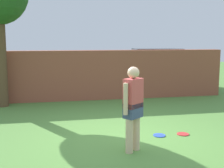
{
  "coord_description": "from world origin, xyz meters",
  "views": [
    {
      "loc": [
        -1.52,
        -6.09,
        2.12
      ],
      "look_at": [
        -0.02,
        1.32,
        1.0
      ],
      "focal_mm": 48.59,
      "sensor_mm": 36.0,
      "label": 1
    }
  ],
  "objects_px": {
    "person": "(133,105)",
    "frisbee_blue": "(159,135)",
    "frisbee_red": "(183,134)",
    "car": "(156,68)"
  },
  "relations": [
    {
      "from": "frisbee_blue",
      "to": "frisbee_red",
      "type": "xyz_separation_m",
      "value": [
        0.56,
        -0.02,
        0.0
      ]
    },
    {
      "from": "person",
      "to": "car",
      "type": "xyz_separation_m",
      "value": [
        3.09,
        7.33,
        -0.04
      ]
    },
    {
      "from": "person",
      "to": "frisbee_red",
      "type": "xyz_separation_m",
      "value": [
        1.38,
        0.76,
        -0.89
      ]
    },
    {
      "from": "person",
      "to": "car",
      "type": "distance_m",
      "value": 7.95
    },
    {
      "from": "person",
      "to": "car",
      "type": "relative_size",
      "value": 0.37
    },
    {
      "from": "car",
      "to": "frisbee_blue",
      "type": "bearing_deg",
      "value": -103.13
    },
    {
      "from": "car",
      "to": "frisbee_red",
      "type": "xyz_separation_m",
      "value": [
        -1.71,
        -6.56,
        -0.85
      ]
    },
    {
      "from": "person",
      "to": "frisbee_blue",
      "type": "height_order",
      "value": "person"
    },
    {
      "from": "car",
      "to": "frisbee_red",
      "type": "relative_size",
      "value": 16.13
    },
    {
      "from": "frisbee_blue",
      "to": "person",
      "type": "bearing_deg",
      "value": -136.57
    }
  ]
}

